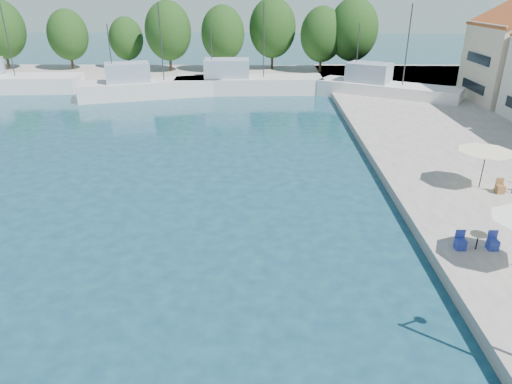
{
  "coord_description": "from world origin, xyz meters",
  "views": [
    {
      "loc": [
        -1.27,
        4.03,
        10.97
      ],
      "look_at": [
        -1.76,
        26.0,
        1.24
      ],
      "focal_mm": 32.0,
      "sensor_mm": 36.0,
      "label": 1
    }
  ],
  "objects_px": {
    "trawler_02": "(147,87)",
    "trawler_03": "(245,83)",
    "umbrella_cream": "(486,155)",
    "trawler_04": "(384,90)"
  },
  "relations": [
    {
      "from": "trawler_04",
      "to": "umbrella_cream",
      "type": "distance_m",
      "value": 25.68
    },
    {
      "from": "trawler_02",
      "to": "trawler_04",
      "type": "height_order",
      "value": "same"
    },
    {
      "from": "trawler_03",
      "to": "trawler_04",
      "type": "distance_m",
      "value": 15.69
    },
    {
      "from": "trawler_03",
      "to": "umbrella_cream",
      "type": "xyz_separation_m",
      "value": [
        14.76,
        -29.29,
        1.47
      ]
    },
    {
      "from": "trawler_03",
      "to": "trawler_04",
      "type": "height_order",
      "value": "same"
    },
    {
      "from": "trawler_02",
      "to": "trawler_03",
      "type": "distance_m",
      "value": 11.2
    },
    {
      "from": "trawler_02",
      "to": "umbrella_cream",
      "type": "xyz_separation_m",
      "value": [
        25.63,
        -26.61,
        1.47
      ]
    },
    {
      "from": "umbrella_cream",
      "to": "trawler_03",
      "type": "bearing_deg",
      "value": 116.75
    },
    {
      "from": "trawler_02",
      "to": "umbrella_cream",
      "type": "distance_m",
      "value": 36.98
    },
    {
      "from": "trawler_04",
      "to": "umbrella_cream",
      "type": "relative_size",
      "value": 4.81
    }
  ]
}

